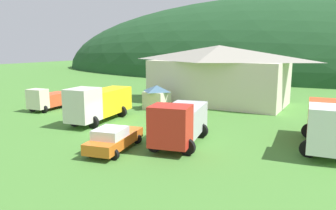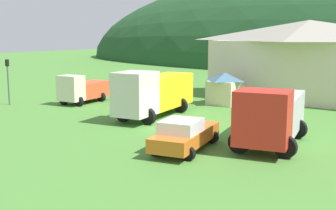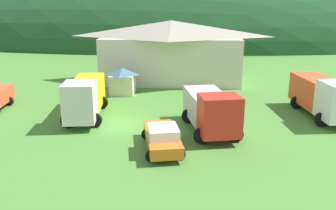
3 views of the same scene
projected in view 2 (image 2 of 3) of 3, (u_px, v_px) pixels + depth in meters
The scene contains 9 objects.
ground_plane at pixel (179, 127), 27.61m from camera, with size 200.00×200.00×0.00m, color #477F33.
depot_building at pixel (308, 59), 38.65m from camera, with size 16.82×9.09×7.03m.
play_shed_cream at pixel (225, 88), 36.07m from camera, with size 2.56×2.58×2.67m.
light_truck_cream at pixel (82, 89), 36.69m from camera, with size 2.74×4.98×2.48m.
flatbed_truck_yellow at pixel (153, 92), 30.48m from camera, with size 3.66×8.32×3.40m.
crane_truck_red at pixel (271, 114), 22.81m from camera, with size 4.17×7.44×3.20m.
service_pickup_orange at pixel (185, 134), 22.00m from camera, with size 3.04×5.53×1.66m.
traffic_light_west at pixel (8, 77), 35.64m from camera, with size 0.20×0.32×3.76m.
traffic_cone_near_pickup at pixel (272, 125), 28.26m from camera, with size 0.36×0.36×0.62m, color orange.
Camera 2 is at (15.01, -22.45, 5.91)m, focal length 46.43 mm.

